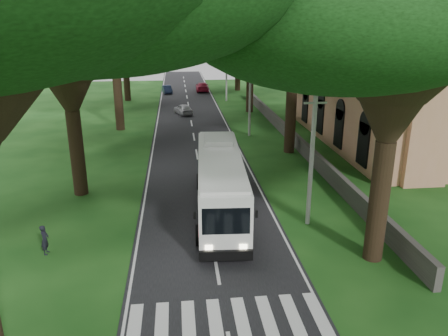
# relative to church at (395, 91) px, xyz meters

# --- Properties ---
(ground) EXTENTS (140.00, 140.00, 0.00)m
(ground) POSITION_rel_church_xyz_m (-17.86, -21.55, -4.91)
(ground) COLOR #143E11
(ground) RESTS_ON ground
(road) EXTENTS (8.00, 120.00, 0.04)m
(road) POSITION_rel_church_xyz_m (-17.86, 3.45, -4.90)
(road) COLOR black
(road) RESTS_ON ground
(crosswalk) EXTENTS (8.00, 3.00, 0.01)m
(crosswalk) POSITION_rel_church_xyz_m (-17.86, -23.55, -4.91)
(crosswalk) COLOR silver
(crosswalk) RESTS_ON ground
(property_wall) EXTENTS (0.35, 50.00, 1.20)m
(property_wall) POSITION_rel_church_xyz_m (-8.86, 2.45, -4.31)
(property_wall) COLOR #383533
(property_wall) RESTS_ON ground
(church) EXTENTS (14.00, 24.00, 11.60)m
(church) POSITION_rel_church_xyz_m (0.00, 0.00, 0.00)
(church) COLOR tan
(church) RESTS_ON ground
(pole_near) EXTENTS (1.60, 0.24, 8.00)m
(pole_near) POSITION_rel_church_xyz_m (-12.36, -15.55, -0.73)
(pole_near) COLOR gray
(pole_near) RESTS_ON ground
(pole_mid) EXTENTS (1.60, 0.24, 8.00)m
(pole_mid) POSITION_rel_church_xyz_m (-12.36, 4.45, -0.73)
(pole_mid) COLOR gray
(pole_mid) RESTS_ON ground
(pole_far) EXTENTS (1.60, 0.24, 8.00)m
(pole_far) POSITION_rel_church_xyz_m (-12.36, 24.45, -0.73)
(pole_far) COLOR gray
(pole_far) RESTS_ON ground
(tree_l_mida) EXTENTS (12.43, 12.43, 13.85)m
(tree_l_mida) POSITION_rel_church_xyz_m (-25.86, -9.55, 6.11)
(tree_l_mida) COLOR black
(tree_l_mida) RESTS_ON ground
(tree_l_far) EXTENTS (12.72, 12.72, 14.76)m
(tree_l_far) POSITION_rel_church_xyz_m (-26.36, 26.45, 6.95)
(tree_l_far) COLOR black
(tree_l_far) RESTS_ON ground
(tree_r_midb) EXTENTS (15.58, 15.58, 16.40)m
(tree_r_midb) POSITION_rel_church_xyz_m (-10.36, 16.45, 8.07)
(tree_r_midb) COLOR black
(tree_r_midb) RESTS_ON ground
(tree_r_far) EXTENTS (16.13, 16.13, 14.03)m
(tree_r_far) POSITION_rel_church_xyz_m (-9.36, 34.45, 5.64)
(tree_r_far) COLOR black
(tree_r_far) RESTS_ON ground
(coach_bus) EXTENTS (3.32, 12.06, 3.52)m
(coach_bus) POSITION_rel_church_xyz_m (-17.06, -13.42, -3.01)
(coach_bus) COLOR white
(coach_bus) RESTS_ON ground
(distant_car_a) EXTENTS (2.55, 3.99, 1.27)m
(distant_car_a) POSITION_rel_church_xyz_m (-18.66, 15.57, -4.25)
(distant_car_a) COLOR #A2A1A6
(distant_car_a) RESTS_ON road
(distant_car_b) EXTENTS (1.79, 3.74, 1.18)m
(distant_car_b) POSITION_rel_church_xyz_m (-20.86, 32.41, -4.29)
(distant_car_b) COLOR #212C4E
(distant_car_b) RESTS_ON road
(distant_car_c) EXTENTS (2.12, 4.97, 1.43)m
(distant_car_c) POSITION_rel_church_xyz_m (-15.22, 33.68, -4.17)
(distant_car_c) COLOR maroon
(distant_car_c) RESTS_ON road
(pedestrian) EXTENTS (0.38, 0.56, 1.50)m
(pedestrian) POSITION_rel_church_xyz_m (-25.99, -17.41, -4.16)
(pedestrian) COLOR black
(pedestrian) RESTS_ON ground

